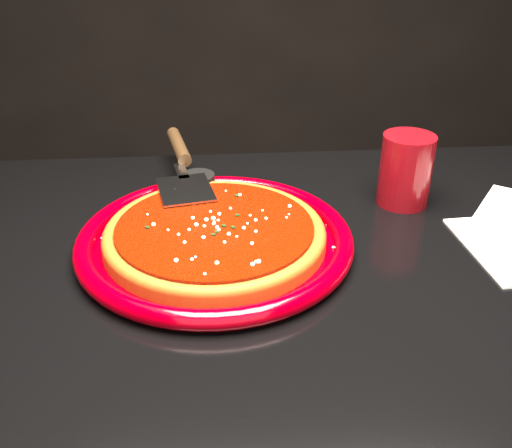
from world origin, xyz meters
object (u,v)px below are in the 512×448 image
at_px(plate, 215,239).
at_px(cup, 406,170).
at_px(pizza_server, 183,163).
at_px(ramekin, 198,186).

distance_m(plate, cup, 0.33).
height_order(plate, cup, cup).
xyz_separation_m(plate, pizza_server, (-0.05, 0.20, 0.03)).
distance_m(plate, ramekin, 0.16).
bearing_deg(cup, plate, -158.59).
height_order(pizza_server, cup, cup).
distance_m(pizza_server, ramekin, 0.05).
height_order(pizza_server, ramekin, pizza_server).
height_order(cup, ramekin, cup).
bearing_deg(plate, pizza_server, 104.12).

